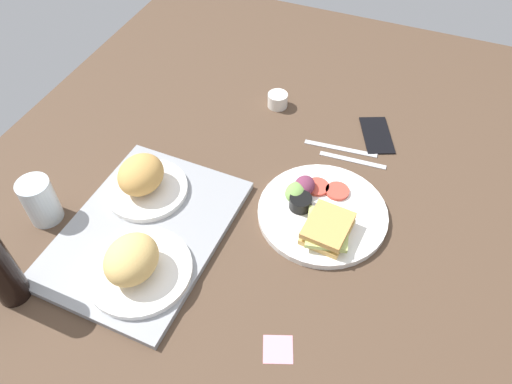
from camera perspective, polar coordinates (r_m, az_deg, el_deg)
The scene contains 11 objects.
ground_plane at distance 115.32cm, azimuth 1.01°, elevation -2.92°, with size 190.00×150.00×3.00cm, color #4C3828.
serving_tray at distance 112.66cm, azimuth -12.76°, elevation -4.46°, with size 45.00×33.00×1.60cm, color gray.
bread_plate_near at distance 102.65cm, azimuth -13.87°, elevation -8.06°, with size 21.77×21.77×9.64cm.
bread_plate_far at distance 116.67cm, azimuth -12.95°, elevation 1.38°, with size 19.15×19.15×9.39cm.
plate_with_salad at distance 113.11cm, azimuth 7.44°, elevation -2.33°, with size 29.76×29.76×5.40cm.
drinking_glass at distance 119.17cm, azimuth -23.72°, elevation -0.94°, with size 7.29×7.29×11.26cm, color silver.
espresso_cup at distance 140.98cm, azimuth 2.52°, elevation 10.59°, with size 5.60×5.60×4.00cm, color silver.
fork at distance 127.83cm, azimuth 11.13°, elevation 3.66°, with size 17.00×1.40×0.50cm, color #B7B7BC.
knife at distance 130.38cm, azimuth 9.77°, elevation 5.01°, with size 19.00×1.40×0.50cm, color #B7B7BC.
cell_phone at distance 136.07cm, azimuth 13.81°, elevation 6.48°, with size 14.40×7.20×0.80cm, color black.
sticky_note at distance 96.96cm, azimuth 2.56°, elevation -17.72°, with size 5.60×5.60×0.12cm, color pink.
Camera 1 is at (-67.19, -25.02, 88.82)cm, focal length 34.56 mm.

